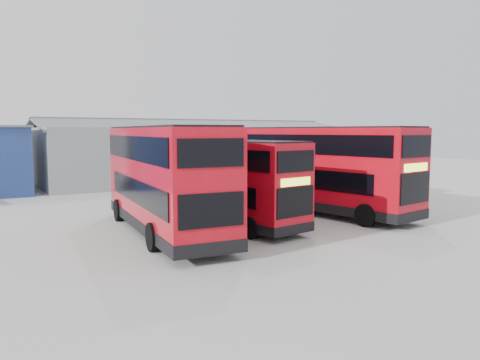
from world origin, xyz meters
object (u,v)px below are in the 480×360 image
(maintenance_shed, at_px, (196,152))
(double_decker_right, at_px, (321,170))
(double_decker_centre, at_px, (224,182))
(single_decker_blue, at_px, (332,172))
(double_decker_left, at_px, (164,181))

(maintenance_shed, relative_size, double_decker_right, 2.55)
(double_decker_centre, bearing_deg, maintenance_shed, 59.95)
(double_decker_right, bearing_deg, single_decker_blue, 35.98)
(double_decker_centre, relative_size, single_decker_blue, 0.88)
(maintenance_shed, bearing_deg, double_decker_right, -97.78)
(double_decker_left, relative_size, single_decker_blue, 1.02)
(double_decker_centre, bearing_deg, double_decker_right, -8.89)
(double_decker_centre, bearing_deg, double_decker_left, -177.63)
(double_decker_centre, relative_size, double_decker_right, 0.86)
(double_decker_left, distance_m, single_decker_blue, 18.75)
(double_decker_left, height_order, single_decker_blue, double_decker_left)
(maintenance_shed, bearing_deg, double_decker_centre, -113.22)
(double_decker_left, bearing_deg, maintenance_shed, -113.31)
(maintenance_shed, xyz_separation_m, single_decker_blue, (4.42, -14.82, -1.06))
(double_decker_left, bearing_deg, double_decker_centre, -164.19)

